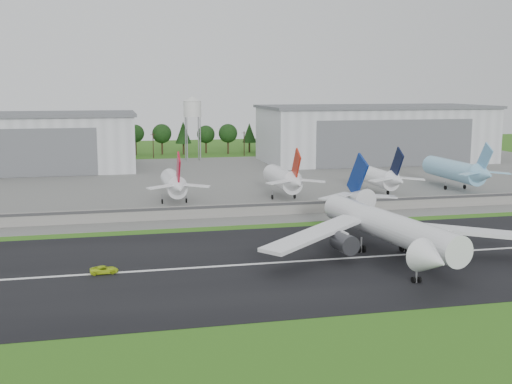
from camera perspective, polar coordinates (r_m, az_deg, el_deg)
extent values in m
plane|color=#326016|center=(118.88, 8.44, -7.22)|extent=(600.00, 600.00, 0.00)
cube|color=black|center=(127.86, 6.81, -5.97)|extent=(320.00, 60.00, 0.10)
cube|color=white|center=(127.85, 6.81, -5.94)|extent=(220.00, 1.00, 0.02)
cube|color=slate|center=(232.29, -2.33, 1.04)|extent=(320.00, 150.00, 0.10)
cube|color=gray|center=(169.41, 1.71, -1.50)|extent=(240.00, 0.50, 3.50)
cube|color=#38383A|center=(168.89, 1.74, -1.11)|extent=(240.00, 0.12, 0.70)
cube|color=silver|center=(274.56, -20.84, 4.03)|extent=(95.00, 42.00, 22.00)
cube|color=#595B60|center=(273.84, -20.98, 6.45)|extent=(97.00, 44.00, 1.20)
cube|color=#595B60|center=(253.88, -21.46, 3.20)|extent=(66.50, 0.30, 18.04)
cube|color=silver|center=(295.94, 10.49, 5.03)|extent=(100.00, 45.00, 24.00)
cube|color=#595B60|center=(295.28, 10.56, 7.46)|extent=(102.00, 47.00, 1.20)
cube|color=#595B60|center=(275.51, 12.34, 4.25)|extent=(70.00, 0.30, 19.68)
cylinder|color=#99999E|center=(290.93, -6.15, 4.66)|extent=(0.50, 0.50, 20.00)
cylinder|color=#99999E|center=(297.62, -5.13, 4.78)|extent=(0.50, 0.50, 20.00)
cylinder|color=silver|center=(293.48, -5.68, 7.35)|extent=(8.00, 8.00, 7.00)
cone|color=silver|center=(293.35, -5.69, 8.27)|extent=(8.40, 8.40, 2.40)
cylinder|color=white|center=(130.65, 11.63, -2.99)|extent=(11.96, 44.38, 5.80)
cone|color=white|center=(107.60, 15.37, -5.81)|extent=(6.59, 6.76, 5.80)
cone|color=white|center=(155.54, 8.92, -0.48)|extent=(6.73, 9.69, 5.51)
cube|color=navy|center=(154.25, 9.01, 1.43)|extent=(1.84, 9.51, 11.13)
cube|color=white|center=(133.98, 18.04, -3.30)|extent=(28.18, 14.68, 2.65)
cylinder|color=#333338|center=(130.95, 16.03, -4.21)|extent=(4.54, 5.98, 3.80)
cube|color=white|center=(156.25, 10.75, -0.34)|extent=(9.42, 4.70, 0.98)
cube|color=white|center=(125.53, 5.28, -3.71)|extent=(25.84, 20.94, 2.65)
cylinder|color=#333338|center=(125.54, 7.86, -4.51)|extent=(4.54, 5.98, 3.80)
cube|color=white|center=(153.89, 7.16, -0.40)|extent=(9.49, 6.84, 0.98)
cube|color=#99999E|center=(127.97, 12.07, -5.34)|extent=(14.14, 31.11, 3.20)
cylinder|color=black|center=(133.52, 9.33, -5.01)|extent=(0.61, 1.54, 1.50)
imported|color=#BDDC19|center=(120.57, -13.35, -6.74)|extent=(5.21, 2.68, 1.41)
cylinder|color=white|center=(188.89, -7.36, 0.80)|extent=(5.55, 24.00, 5.55)
cone|color=white|center=(173.49, -6.87, 0.38)|extent=(5.27, 7.00, 5.27)
cube|color=#AA0D25|center=(173.30, -6.92, 1.97)|extent=(0.45, 8.59, 10.02)
cylinder|color=#99999E|center=(187.31, -8.34, -0.62)|extent=(0.32, 0.32, 3.00)
cylinder|color=#99999E|center=(187.97, -6.21, -0.54)|extent=(0.32, 0.32, 3.00)
cylinder|color=black|center=(187.43, -8.34, -0.84)|extent=(0.40, 1.40, 1.40)
cylinder|color=white|center=(194.71, 2.32, 1.19)|extent=(6.03, 24.00, 6.03)
cone|color=white|center=(179.81, 3.61, 0.82)|extent=(5.73, 7.00, 5.73)
cube|color=#B11E0D|center=(179.64, 3.58, 2.36)|extent=(0.45, 8.59, 10.02)
cylinder|color=#99999E|center=(192.62, 1.46, -0.25)|extent=(0.32, 0.32, 3.00)
cylinder|color=#99999E|center=(194.45, 3.46, -0.17)|extent=(0.32, 0.32, 3.00)
cylinder|color=black|center=(192.74, 1.46, -0.46)|extent=(0.40, 1.40, 1.40)
cylinder|color=white|center=(204.79, 10.57, 1.36)|extent=(5.37, 24.00, 5.37)
cone|color=white|center=(190.68, 12.42, 1.01)|extent=(5.10, 7.00, 5.10)
cube|color=black|center=(190.50, 12.41, 2.46)|extent=(0.45, 8.59, 10.02)
cylinder|color=#99999E|center=(202.23, 9.85, 0.08)|extent=(0.32, 0.32, 3.00)
cylinder|color=#99999E|center=(205.01, 11.65, 0.15)|extent=(0.32, 0.32, 3.00)
cylinder|color=black|center=(202.34, 9.84, -0.12)|extent=(0.40, 1.40, 1.40)
cylinder|color=#87C6EA|center=(222.41, 17.08, 1.88)|extent=(6.56, 30.00, 6.56)
cone|color=#87C6EA|center=(206.61, 19.64, 1.48)|extent=(6.23, 7.00, 6.23)
cube|color=#67A6D3|center=(206.47, 19.64, 2.82)|extent=(0.45, 8.59, 10.02)
cylinder|color=#99999E|center=(219.61, 16.49, 0.56)|extent=(0.32, 0.32, 3.00)
cylinder|color=#99999E|center=(223.11, 18.06, 0.62)|extent=(0.32, 0.32, 3.00)
cylinder|color=black|center=(219.71, 16.48, 0.38)|extent=(0.40, 1.40, 1.40)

